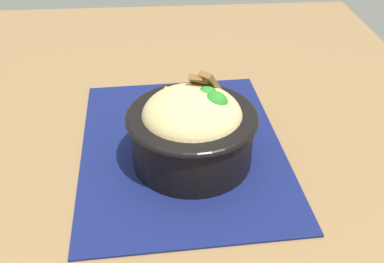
# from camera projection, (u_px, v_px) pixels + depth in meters

# --- Properties ---
(table) EXTENTS (1.30, 0.97, 0.71)m
(table) POSITION_uv_depth(u_px,v_px,m) (183.00, 184.00, 0.72)
(table) COLOR olive
(table) RESTS_ON ground_plane
(placemat) EXTENTS (0.42, 0.32, 0.00)m
(placemat) POSITION_uv_depth(u_px,v_px,m) (185.00, 147.00, 0.69)
(placemat) COLOR #11194C
(placemat) RESTS_ON table
(bowl) EXTENTS (0.20, 0.20, 0.13)m
(bowl) POSITION_uv_depth(u_px,v_px,m) (192.00, 127.00, 0.63)
(bowl) COLOR black
(bowl) RESTS_ON placemat
(fork) EXTENTS (0.02, 0.13, 0.00)m
(fork) POSITION_uv_depth(u_px,v_px,m) (174.00, 107.00, 0.78)
(fork) COLOR #BABABA
(fork) RESTS_ON placemat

